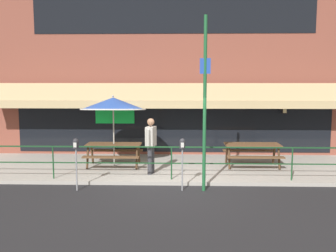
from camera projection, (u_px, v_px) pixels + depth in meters
ground_plane at (171, 186)px, 10.56m from camera, size 120.00×120.00×0.00m
patio_deck at (172, 167)px, 12.54m from camera, size 15.00×4.00×0.10m
restaurant_building at (174, 58)px, 14.28m from camera, size 15.00×1.60×7.68m
patio_railing at (172, 156)px, 10.76m from camera, size 13.84×0.04×0.97m
picnic_table_left at (114, 149)px, 12.38m from camera, size 1.80×1.42×0.76m
picnic_table_centre at (252, 149)px, 12.36m from camera, size 1.80×1.42×0.76m
patio_umbrella_left at (113, 104)px, 12.24m from camera, size 2.14×2.14×2.38m
pedestrian_walking at (151, 143)px, 11.39m from camera, size 0.33×0.60×1.71m
parking_meter_near at (76, 149)px, 9.95m from camera, size 0.15×0.16×1.42m
parking_meter_far at (182, 149)px, 9.93m from camera, size 0.15×0.16×1.42m
street_sign_pole at (205, 103)px, 9.80m from camera, size 0.28×0.09×4.62m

